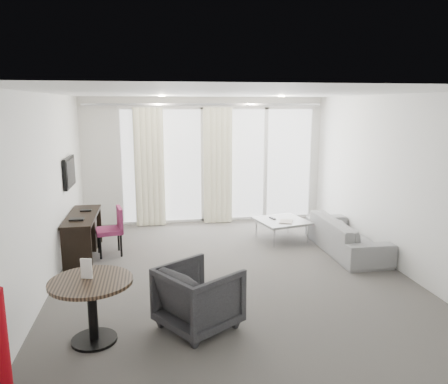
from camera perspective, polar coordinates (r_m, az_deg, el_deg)
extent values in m
cube|color=#4F4C48|center=(6.59, 0.88, -10.45)|extent=(5.00, 6.00, 0.00)
cube|color=white|center=(6.12, 0.96, 12.78)|extent=(5.00, 6.00, 0.00)
cube|color=silver|center=(6.28, -22.13, -0.03)|extent=(0.00, 6.00, 2.60)
cube|color=silver|center=(7.11, 21.15, 1.30)|extent=(0.00, 6.00, 2.60)
cube|color=silver|center=(3.42, 10.22, -8.51)|extent=(5.00, 0.00, 2.60)
cylinder|color=#FFE0B2|center=(7.62, -8.14, 12.32)|extent=(0.12, 0.12, 0.02)
cylinder|color=#FFE0B2|center=(7.96, 7.51, 12.29)|extent=(0.12, 0.12, 0.02)
cylinder|color=maroon|center=(3.98, -27.17, -18.57)|extent=(0.28, 0.28, 1.10)
imported|color=#29292B|center=(4.97, -3.33, -13.55)|extent=(1.07, 1.07, 0.71)
imported|color=gray|center=(7.69, 15.69, -5.44)|extent=(0.75, 1.93, 0.56)
cube|color=#4D4D50|center=(10.90, -1.86, -1.93)|extent=(5.60, 3.00, 0.12)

